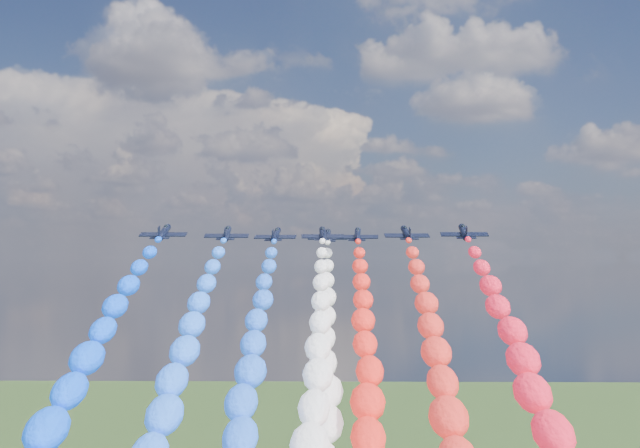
# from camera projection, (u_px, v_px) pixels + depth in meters

# --- Properties ---
(jet_0) EXTENTS (8.94, 12.20, 5.97)m
(jet_0) POSITION_uv_depth(u_px,v_px,m) (164.00, 232.00, 159.40)
(jet_0) COLOR black
(trail_0) EXTENTS (5.73, 99.78, 46.45)m
(trail_0) POSITION_uv_depth(u_px,v_px,m) (79.00, 390.00, 106.72)
(trail_0) COLOR #0B4BFF
(jet_1) EXTENTS (9.47, 12.58, 5.97)m
(jet_1) POSITION_uv_depth(u_px,v_px,m) (227.00, 234.00, 168.73)
(jet_1) COLOR black
(trail_1) EXTENTS (5.73, 99.78, 46.45)m
(trail_1) POSITION_uv_depth(u_px,v_px,m) (178.00, 380.00, 116.05)
(trail_1) COLOR blue
(jet_2) EXTENTS (9.66, 12.72, 5.97)m
(jet_2) POSITION_uv_depth(u_px,v_px,m) (276.00, 235.00, 177.81)
(jet_2) COLOR black
(trail_2) EXTENTS (5.73, 99.78, 46.45)m
(trail_2) POSITION_uv_depth(u_px,v_px,m) (251.00, 371.00, 125.13)
(trail_2) COLOR blue
(jet_3) EXTENTS (9.38, 12.52, 5.97)m
(jet_3) POSITION_uv_depth(u_px,v_px,m) (323.00, 234.00, 173.34)
(jet_3) COLOR black
(trail_3) EXTENTS (5.73, 99.78, 46.45)m
(trail_3) POSITION_uv_depth(u_px,v_px,m) (318.00, 375.00, 120.66)
(trail_3) COLOR white
(jet_4) EXTENTS (8.98, 12.23, 5.97)m
(jet_4) POSITION_uv_depth(u_px,v_px,m) (328.00, 236.00, 187.32)
(jet_4) COLOR black
(trail_4) EXTENTS (5.73, 99.78, 46.45)m
(trail_4) POSITION_uv_depth(u_px,v_px,m) (325.00, 363.00, 134.64)
(trail_4) COLOR silver
(jet_5) EXTENTS (9.58, 12.66, 5.97)m
(jet_5) POSITION_uv_depth(u_px,v_px,m) (357.00, 235.00, 177.90)
(jet_5) COLOR black
(trail_5) EXTENTS (5.73, 99.78, 46.45)m
(trail_5) POSITION_uv_depth(u_px,v_px,m) (367.00, 371.00, 125.22)
(trail_5) COLOR red
(jet_6) EXTENTS (9.62, 12.69, 5.97)m
(jet_6) POSITION_uv_depth(u_px,v_px,m) (407.00, 233.00, 166.80)
(jet_6) COLOR black
(trail_6) EXTENTS (5.73, 99.78, 46.45)m
(trail_6) POSITION_uv_depth(u_px,v_px,m) (440.00, 382.00, 114.12)
(trail_6) COLOR red
(jet_7) EXTENTS (9.38, 12.52, 5.97)m
(jet_7) POSITION_uv_depth(u_px,v_px,m) (464.00, 232.00, 158.07)
(jet_7) COLOR black
(trail_7) EXTENTS (5.73, 99.78, 46.45)m
(trail_7) POSITION_uv_depth(u_px,v_px,m) (529.00, 392.00, 105.39)
(trail_7) COLOR red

